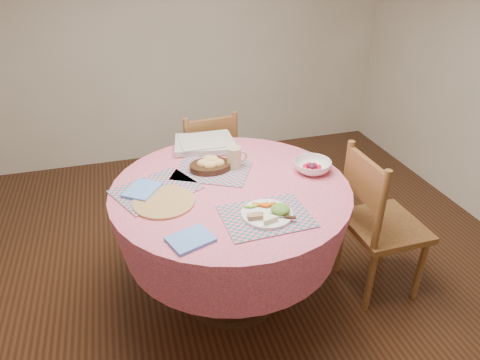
% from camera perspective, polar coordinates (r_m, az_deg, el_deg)
% --- Properties ---
extents(ground, '(4.00, 4.00, 0.00)m').
position_cam_1_polar(ground, '(2.66, -1.07, -14.89)').
color(ground, '#331C0F').
rests_on(ground, ground).
extents(dining_table, '(1.24, 1.24, 0.75)m').
position_cam_1_polar(dining_table, '(2.31, -1.20, -5.02)').
color(dining_table, '#EB6D77').
rests_on(dining_table, ground).
extents(chair_right, '(0.41, 0.43, 0.91)m').
position_cam_1_polar(chair_right, '(2.54, 17.88, -5.25)').
color(chair_right, brown).
rests_on(chair_right, ground).
extents(chair_back, '(0.43, 0.42, 0.87)m').
position_cam_1_polar(chair_back, '(3.06, -4.38, 2.10)').
color(chair_back, brown).
rests_on(chair_back, ground).
extents(placemat_front, '(0.41, 0.31, 0.01)m').
position_cam_1_polar(placemat_front, '(1.97, 3.51, -4.87)').
color(placemat_front, '#147073').
rests_on(placemat_front, dining_table).
extents(placemat_left, '(0.49, 0.44, 0.01)m').
position_cam_1_polar(placemat_left, '(2.21, -11.12, -1.26)').
color(placemat_left, '#147073').
rests_on(placemat_left, dining_table).
extents(placemat_back, '(0.49, 0.45, 0.01)m').
position_cam_1_polar(placemat_back, '(2.35, -3.72, 1.28)').
color(placemat_back, '#147073').
rests_on(placemat_back, dining_table).
extents(wicker_trivet, '(0.30, 0.30, 0.01)m').
position_cam_1_polar(wicker_trivet, '(2.10, -10.11, -2.89)').
color(wicker_trivet, '#9E7F44').
rests_on(wicker_trivet, dining_table).
extents(napkin_near, '(0.22, 0.19, 0.01)m').
position_cam_1_polar(napkin_near, '(1.83, -6.60, -7.85)').
color(napkin_near, '#598AE5').
rests_on(napkin_near, dining_table).
extents(napkin_far, '(0.22, 0.23, 0.01)m').
position_cam_1_polar(napkin_far, '(2.20, -12.88, -1.30)').
color(napkin_far, '#598AE5').
rests_on(napkin_far, placemat_left).
extents(dinner_plate, '(0.24, 0.24, 0.05)m').
position_cam_1_polar(dinner_plate, '(1.96, 3.92, -4.35)').
color(dinner_plate, white).
rests_on(dinner_plate, placemat_front).
extents(bread_bowl, '(0.23, 0.23, 0.08)m').
position_cam_1_polar(bread_bowl, '(2.34, -3.96, 2.12)').
color(bread_bowl, black).
rests_on(bread_bowl, placemat_back).
extents(latte_mug, '(0.12, 0.08, 0.12)m').
position_cam_1_polar(latte_mug, '(2.35, -0.74, 3.03)').
color(latte_mug, tan).
rests_on(latte_mug, placemat_back).
extents(fruit_bowl, '(0.21, 0.21, 0.06)m').
position_cam_1_polar(fruit_bowl, '(2.36, 9.61, 1.80)').
color(fruit_bowl, white).
rests_on(fruit_bowl, dining_table).
extents(newspaper_stack, '(0.38, 0.33, 0.04)m').
position_cam_1_polar(newspaper_stack, '(2.61, -4.84, 4.90)').
color(newspaper_stack, silver).
rests_on(newspaper_stack, dining_table).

